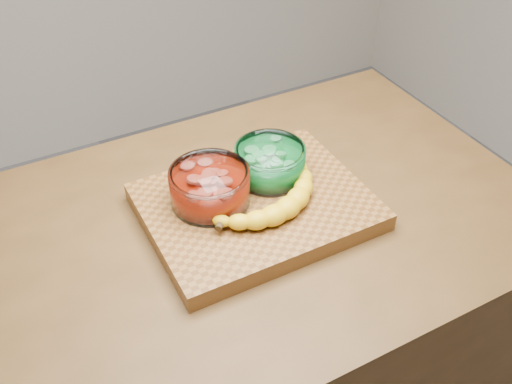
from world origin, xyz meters
name	(u,v)px	position (x,y,z in m)	size (l,w,h in m)	color
counter	(256,341)	(0.00, 0.00, 0.45)	(1.20, 0.80, 0.90)	#4F3417
cutting_board	(256,207)	(0.00, 0.00, 0.92)	(0.45, 0.35, 0.04)	brown
bowl_red	(210,187)	(-0.08, 0.04, 0.98)	(0.16, 0.16, 0.08)	white
bowl_green	(270,162)	(0.06, 0.06, 0.97)	(0.15, 0.15, 0.07)	white
banana	(268,198)	(0.01, -0.03, 0.96)	(0.29, 0.17, 0.04)	gold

